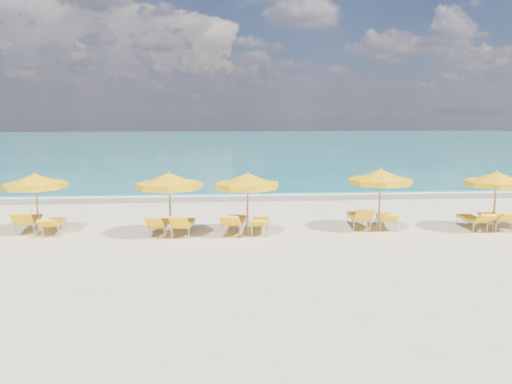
{
  "coord_description": "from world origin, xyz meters",
  "views": [
    {
      "loc": [
        -1.42,
        -16.6,
        4.13
      ],
      "look_at": [
        0.0,
        1.5,
        1.2
      ],
      "focal_mm": 35.0,
      "sensor_mm": 36.0,
      "label": 1
    }
  ],
  "objects": [
    {
      "name": "lounger_2_left",
      "position": [
        -3.39,
        0.22,
        0.21
      ],
      "size": [
        0.73,
        1.75,
        0.77
      ],
      "rotation": [
        0.0,
        0.0,
        -0.1
      ],
      "color": "#A5A8AD",
      "rests_on": "ground"
    },
    {
      "name": "lounger_3_left",
      "position": [
        -0.84,
        0.19,
        0.25
      ],
      "size": [
        1.06,
        2.12,
        0.87
      ],
      "rotation": [
        0.0,
        0.0,
        -0.2
      ],
      "color": "#A5A8AD",
      "rests_on": "ground"
    },
    {
      "name": "lounger_3_right",
      "position": [
        0.04,
        0.17,
        0.21
      ],
      "size": [
        0.79,
        1.84,
        0.69
      ],
      "rotation": [
        0.0,
        0.0,
        -0.12
      ],
      "color": "#A5A8AD",
      "rests_on": "ground"
    },
    {
      "name": "lounger_5_right",
      "position": [
        8.52,
        0.14,
        0.23
      ],
      "size": [
        0.73,
        1.95,
        0.81
      ],
      "rotation": [
        0.0,
        0.0,
        -0.05
      ],
      "color": "#A5A8AD",
      "rests_on": "ground"
    },
    {
      "name": "lounger_1_left",
      "position": [
        -7.99,
        0.92,
        0.24
      ],
      "size": [
        0.89,
        1.97,
        0.9
      ],
      "rotation": [
        0.0,
        0.0,
        0.13
      ],
      "color": "#A5A8AD",
      "rests_on": "ground"
    },
    {
      "name": "foam_line",
      "position": [
        0.0,
        8.2,
        0.0
      ],
      "size": [
        120.0,
        1.2,
        0.03
      ],
      "primitive_type": "cube",
      "color": "white",
      "rests_on": "ground"
    },
    {
      "name": "whitecap_far",
      "position": [
        8.0,
        24.0,
        0.0
      ],
      "size": [
        18.0,
        0.3,
        0.05
      ],
      "primitive_type": "cube",
      "color": "white",
      "rests_on": "ground"
    },
    {
      "name": "lounger_1_right",
      "position": [
        -7.05,
        0.66,
        0.21
      ],
      "size": [
        0.7,
        1.81,
        0.7
      ],
      "rotation": [
        0.0,
        0.0,
        0.07
      ],
      "color": "#A5A8AD",
      "rests_on": "ground"
    },
    {
      "name": "umbrella_2",
      "position": [
        -2.98,
        -0.34,
        1.89
      ],
      "size": [
        2.29,
        2.29,
        2.22
      ],
      "rotation": [
        0.0,
        0.0,
        0.04
      ],
      "color": "tan",
      "rests_on": "ground"
    },
    {
      "name": "umbrella_5",
      "position": [
        8.14,
        -0.36,
        1.84
      ],
      "size": [
        2.78,
        2.78,
        2.15
      ],
      "rotation": [
        0.0,
        0.0,
        -0.39
      ],
      "color": "tan",
      "rests_on": "ground"
    },
    {
      "name": "lounger_4_right",
      "position": [
        4.61,
        0.53,
        0.21
      ],
      "size": [
        0.86,
        1.8,
        0.72
      ],
      "rotation": [
        0.0,
        0.0,
        -0.18
      ],
      "color": "#A5A8AD",
      "rests_on": "ground"
    },
    {
      "name": "ground_plane",
      "position": [
        0.0,
        0.0,
        0.0
      ],
      "size": [
        120.0,
        120.0,
        0.0
      ],
      "primitive_type": "plane",
      "color": "beige"
    },
    {
      "name": "lounger_4_left",
      "position": [
        3.64,
        0.58,
        0.24
      ],
      "size": [
        0.79,
        1.94,
        0.9
      ],
      "rotation": [
        0.0,
        0.0,
        -0.08
      ],
      "color": "#A5A8AD",
      "rests_on": "ground"
    },
    {
      "name": "whitecap_near",
      "position": [
        -6.0,
        17.0,
        0.0
      ],
      "size": [
        14.0,
        0.36,
        0.05
      ],
      "primitive_type": "cube",
      "color": "white",
      "rests_on": "ground"
    },
    {
      "name": "umbrella_4",
      "position": [
        4.19,
        0.02,
        1.9
      ],
      "size": [
        2.51,
        2.51,
        2.23
      ],
      "rotation": [
        0.0,
        0.0,
        -0.15
      ],
      "color": "tan",
      "rests_on": "ground"
    },
    {
      "name": "lounger_2_right",
      "position": [
        -2.59,
        0.04,
        0.23
      ],
      "size": [
        0.8,
        1.84,
        0.87
      ],
      "rotation": [
        0.0,
        0.0,
        -0.11
      ],
      "color": "#A5A8AD",
      "rests_on": "ground"
    },
    {
      "name": "wet_sand_band",
      "position": [
        0.0,
        7.4,
        0.0
      ],
      "size": [
        120.0,
        2.6,
        0.01
      ],
      "primitive_type": "cube",
      "color": "tan",
      "rests_on": "ground"
    },
    {
      "name": "ocean",
      "position": [
        0.0,
        48.0,
        0.0
      ],
      "size": [
        120.0,
        80.0,
        0.3
      ],
      "primitive_type": "cube",
      "color": "#146F72",
      "rests_on": "ground"
    },
    {
      "name": "umbrella_1",
      "position": [
        -7.5,
        0.46,
        1.82
      ],
      "size": [
        2.58,
        2.58,
        2.13
      ],
      "rotation": [
        0.0,
        0.0,
        0.26
      ],
      "color": "tan",
      "rests_on": "ground"
    },
    {
      "name": "lounger_5_left",
      "position": [
        7.64,
        0.1,
        0.21
      ],
      "size": [
        0.62,
        1.74,
        0.75
      ],
      "rotation": [
        0.0,
        0.0,
        0.03
      ],
      "color": "#A5A8AD",
      "rests_on": "ground"
    },
    {
      "name": "umbrella_3",
      "position": [
        -0.42,
        -0.29,
        1.85
      ],
      "size": [
        2.49,
        2.49,
        2.18
      ],
      "rotation": [
        0.0,
        0.0,
        0.18
      ],
      "color": "tan",
      "rests_on": "ground"
    }
  ]
}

